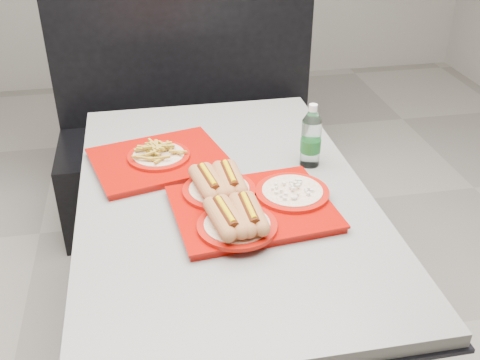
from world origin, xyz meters
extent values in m
plane|color=gray|center=(0.00, 0.00, 0.00)|extent=(6.00, 6.00, 0.00)
cylinder|color=black|center=(0.00, 0.00, 0.03)|extent=(0.52, 0.52, 0.05)
cylinder|color=black|center=(0.00, 0.00, 0.38)|extent=(0.11, 0.11, 0.66)
cube|color=black|center=(0.00, 0.00, 0.70)|extent=(0.92, 1.42, 0.01)
cube|color=gray|center=(0.00, 0.00, 0.73)|extent=(0.90, 1.40, 0.04)
cube|color=black|center=(0.00, 1.02, 0.23)|extent=(1.30, 0.55, 0.45)
cube|color=black|center=(0.00, 1.26, 0.80)|extent=(1.30, 0.10, 1.10)
cube|color=#9B0A04|center=(0.06, -0.14, 0.76)|extent=(0.48, 0.40, 0.02)
cube|color=#9B0A04|center=(0.06, -0.14, 0.77)|extent=(0.50, 0.41, 0.01)
cylinder|color=#A40E05|center=(0.00, -0.24, 0.78)|extent=(0.22, 0.22, 0.01)
cylinder|color=silver|center=(0.00, -0.24, 0.79)|extent=(0.18, 0.18, 0.01)
cylinder|color=#A40E05|center=(-0.02, -0.04, 0.78)|extent=(0.22, 0.22, 0.01)
cylinder|color=silver|center=(-0.02, -0.04, 0.79)|extent=(0.18, 0.18, 0.01)
cylinder|color=#A40E05|center=(0.20, -0.10, 0.78)|extent=(0.22, 0.22, 0.01)
cylinder|color=silver|center=(0.20, -0.10, 0.79)|extent=(0.18, 0.18, 0.01)
cube|color=#9B0A04|center=(-0.19, 0.22, 0.76)|extent=(0.49, 0.43, 0.02)
cube|color=#9B0A04|center=(-0.19, 0.22, 0.77)|extent=(0.51, 0.44, 0.01)
cylinder|color=#A40E05|center=(-0.19, 0.22, 0.78)|extent=(0.21, 0.21, 0.01)
cylinder|color=silver|center=(-0.19, 0.22, 0.79)|extent=(0.17, 0.17, 0.00)
cylinder|color=silver|center=(0.32, 0.12, 0.83)|extent=(0.07, 0.07, 0.16)
cylinder|color=#175C22|center=(0.32, 0.12, 0.82)|extent=(0.07, 0.07, 0.05)
cone|color=silver|center=(0.32, 0.12, 0.93)|extent=(0.07, 0.07, 0.04)
cylinder|color=silver|center=(0.32, 0.12, 0.96)|extent=(0.03, 0.03, 0.02)
camera|label=1|loc=(-0.23, -1.49, 1.69)|focal=42.00mm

